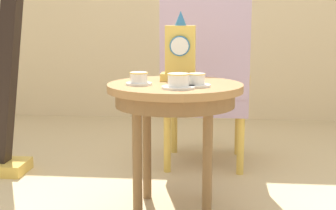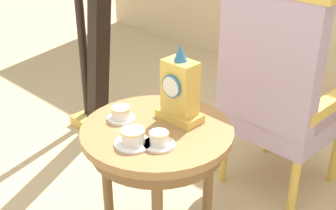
{
  "view_description": "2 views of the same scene",
  "coord_description": "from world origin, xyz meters",
  "px_view_note": "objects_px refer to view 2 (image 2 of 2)",
  "views": [
    {
      "loc": [
        0.17,
        -2.29,
        0.93
      ],
      "look_at": [
        -0.06,
        0.07,
        0.51
      ],
      "focal_mm": 52.39,
      "sensor_mm": 36.0,
      "label": 1
    },
    {
      "loc": [
        1.15,
        -1.16,
        1.55
      ],
      "look_at": [
        -0.08,
        0.1,
        0.66
      ],
      "focal_mm": 48.44,
      "sensor_mm": 36.0,
      "label": 2
    }
  ],
  "objects_px": {
    "teacup_center": "(159,140)",
    "mantel_clock": "(179,91)",
    "teacup_left": "(121,114)",
    "side_table": "(157,145)",
    "harp": "(94,30)",
    "teacup_right": "(133,138)",
    "armchair": "(278,91)"
  },
  "relations": [
    {
      "from": "teacup_left",
      "to": "mantel_clock",
      "type": "relative_size",
      "value": 0.36
    },
    {
      "from": "teacup_left",
      "to": "side_table",
      "type": "bearing_deg",
      "value": 18.8
    },
    {
      "from": "teacup_left",
      "to": "harp",
      "type": "xyz_separation_m",
      "value": [
        -0.91,
        0.55,
        0.05
      ]
    },
    {
      "from": "teacup_left",
      "to": "teacup_right",
      "type": "height_order",
      "value": "teacup_right"
    },
    {
      "from": "armchair",
      "to": "side_table",
      "type": "bearing_deg",
      "value": -99.78
    },
    {
      "from": "side_table",
      "to": "harp",
      "type": "bearing_deg",
      "value": 155.08
    },
    {
      "from": "teacup_left",
      "to": "teacup_center",
      "type": "bearing_deg",
      "value": -7.6
    },
    {
      "from": "teacup_right",
      "to": "harp",
      "type": "height_order",
      "value": "harp"
    },
    {
      "from": "teacup_right",
      "to": "mantel_clock",
      "type": "height_order",
      "value": "mantel_clock"
    },
    {
      "from": "teacup_left",
      "to": "teacup_center",
      "type": "height_order",
      "value": "teacup_center"
    },
    {
      "from": "harp",
      "to": "teacup_right",
      "type": "bearing_deg",
      "value": -30.75
    },
    {
      "from": "side_table",
      "to": "teacup_left",
      "type": "distance_m",
      "value": 0.2
    },
    {
      "from": "side_table",
      "to": "teacup_left",
      "type": "bearing_deg",
      "value": -161.2
    },
    {
      "from": "mantel_clock",
      "to": "armchair",
      "type": "bearing_deg",
      "value": 79.65
    },
    {
      "from": "side_table",
      "to": "harp",
      "type": "distance_m",
      "value": 1.19
    },
    {
      "from": "armchair",
      "to": "mantel_clock",
      "type": "bearing_deg",
      "value": -100.35
    },
    {
      "from": "harp",
      "to": "teacup_left",
      "type": "bearing_deg",
      "value": -31.31
    },
    {
      "from": "teacup_center",
      "to": "mantel_clock",
      "type": "relative_size",
      "value": 0.37
    },
    {
      "from": "teacup_center",
      "to": "harp",
      "type": "bearing_deg",
      "value": 153.4
    },
    {
      "from": "mantel_clock",
      "to": "teacup_right",
      "type": "bearing_deg",
      "value": -87.34
    },
    {
      "from": "teacup_left",
      "to": "armchair",
      "type": "distance_m",
      "value": 0.83
    },
    {
      "from": "side_table",
      "to": "teacup_center",
      "type": "height_order",
      "value": "teacup_center"
    },
    {
      "from": "side_table",
      "to": "teacup_left",
      "type": "height_order",
      "value": "teacup_left"
    },
    {
      "from": "teacup_left",
      "to": "harp",
      "type": "distance_m",
      "value": 1.07
    },
    {
      "from": "teacup_center",
      "to": "mantel_clock",
      "type": "height_order",
      "value": "mantel_clock"
    },
    {
      "from": "teacup_right",
      "to": "harp",
      "type": "distance_m",
      "value": 1.28
    },
    {
      "from": "teacup_center",
      "to": "harp",
      "type": "relative_size",
      "value": 0.07
    },
    {
      "from": "harp",
      "to": "side_table",
      "type": "bearing_deg",
      "value": -24.92
    },
    {
      "from": "side_table",
      "to": "harp",
      "type": "xyz_separation_m",
      "value": [
        -1.07,
        0.5,
        0.16
      ]
    },
    {
      "from": "teacup_left",
      "to": "armchair",
      "type": "xyz_separation_m",
      "value": [
        0.29,
        0.78,
        -0.06
      ]
    },
    {
      "from": "teacup_right",
      "to": "mantel_clock",
      "type": "relative_size",
      "value": 0.44
    },
    {
      "from": "teacup_left",
      "to": "teacup_right",
      "type": "xyz_separation_m",
      "value": [
        0.19,
        -0.1,
        0.0
      ]
    }
  ]
}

